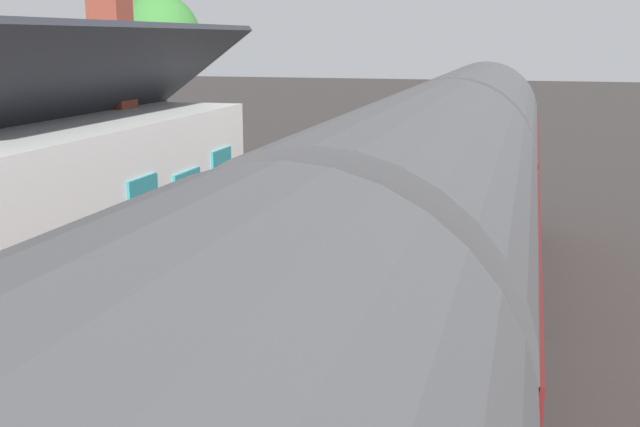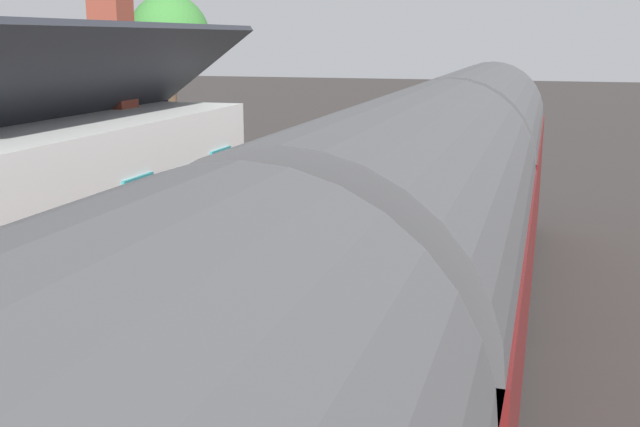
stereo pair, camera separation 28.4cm
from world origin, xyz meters
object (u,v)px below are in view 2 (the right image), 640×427
object	(u,v)px
train	(401,287)
planter_bench_left	(151,215)
station_sign_board	(360,160)
station_building	(49,209)
bench_by_lamp	(371,151)
planter_edge_near	(314,187)
planter_edge_far	(285,186)
bench_platform_end	(287,199)
planter_by_door	(211,212)
tree_mid_background	(170,42)
bench_mid_platform	(328,173)
planter_under_sign	(364,207)

from	to	relation	value
train	planter_bench_left	xyz separation A→B (m)	(6.61, 6.74, -1.08)
station_sign_board	station_building	bearing A→B (deg)	161.99
station_building	bench_by_lamp	world-z (taller)	station_building
planter_edge_near	planter_edge_far	size ratio (longest dim) A/B	1.13
bench_platform_end	planter_edge_near	world-z (taller)	planter_edge_near
bench_platform_end	planter_edge_far	world-z (taller)	bench_platform_end
station_building	station_sign_board	distance (m)	8.89
planter_bench_left	planter_by_door	size ratio (longest dim) A/B	0.77
train	planter_edge_far	xyz separation A→B (m)	(10.30, 4.90, -0.99)
planter_bench_left	tree_mid_background	xyz separation A→B (m)	(12.31, 5.70, 3.64)
bench_platform_end	planter_bench_left	bearing A→B (deg)	125.61
planter_bench_left	planter_by_door	bearing A→B (deg)	-75.70
train	bench_mid_platform	world-z (taller)	train
bench_platform_end	planter_edge_far	bearing A→B (deg)	20.31
station_sign_board	tree_mid_background	bearing A→B (deg)	47.00
planter_by_door	station_building	bearing A→B (deg)	178.31
planter_edge_far	tree_mid_background	xyz separation A→B (m)	(8.63, 7.54, 3.55)
planter_edge_far	station_sign_board	size ratio (longest dim) A/B	0.51
bench_by_lamp	bench_platform_end	world-z (taller)	same
station_building	tree_mid_background	size ratio (longest dim) A/B	1.15
bench_platform_end	planter_under_sign	distance (m)	1.77
bench_mid_platform	planter_edge_near	bearing A→B (deg)	-174.65
station_sign_board	bench_by_lamp	bearing A→B (deg)	10.49
planter_bench_left	planter_by_door	xyz separation A→B (m)	(0.32, -1.27, 0.09)
station_building	train	bearing A→B (deg)	-105.50
bench_mid_platform	bench_by_lamp	bearing A→B (deg)	-2.48
train	planter_under_sign	xyz separation A→B (m)	(8.86, 2.51, -1.11)
planter_under_sign	planter_bench_left	xyz separation A→B (m)	(-2.25, 4.23, 0.03)
bench_mid_platform	station_building	bearing A→B (deg)	172.77
planter_edge_near	station_sign_board	distance (m)	1.46
planter_edge_far	tree_mid_background	size ratio (longest dim) A/B	0.12
planter_by_door	tree_mid_background	distance (m)	14.32
planter_edge_far	station_building	bearing A→B (deg)	175.30
bench_platform_end	tree_mid_background	xyz separation A→B (m)	(10.50, 8.23, 3.48)
bench_platform_end	planter_bench_left	size ratio (longest dim) A/B	2.31
bench_platform_end	tree_mid_background	bearing A→B (deg)	38.09
bench_by_lamp	planter_under_sign	distance (m)	7.87
train	station_sign_board	bearing A→B (deg)	16.03
planter_edge_near	planter_by_door	size ratio (longest dim) A/B	1.13
planter_edge_far	station_sign_board	distance (m)	2.19
planter_edge_far	planter_by_door	world-z (taller)	planter_by_door
station_building	bench_mid_platform	xyz separation A→B (m)	(10.53, -1.34, -1.12)
planter_bench_left	station_sign_board	xyz separation A→B (m)	(3.40, -3.86, 0.87)
station_building	planter_bench_left	size ratio (longest dim) A/B	12.32
planter_edge_far	planter_bench_left	size ratio (longest dim) A/B	1.30
station_building	bench_platform_end	size ratio (longest dim) A/B	5.34
bench_by_lamp	train	bearing A→B (deg)	-166.13
planter_by_door	tree_mid_background	bearing A→B (deg)	30.20
planter_edge_near	station_sign_board	size ratio (longest dim) A/B	0.58
planter_by_door	bench_mid_platform	bearing A→B (deg)	-12.88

